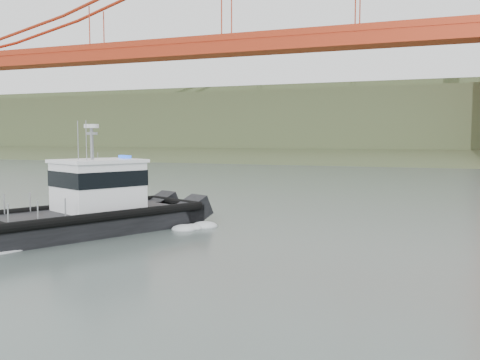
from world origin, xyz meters
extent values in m
plane|color=#485651|center=(0.00, 0.00, 0.00)|extent=(400.00, 400.00, 0.00)
cube|color=#3E4F2D|center=(0.00, 92.00, 0.00)|extent=(500.00, 44.72, 16.25)
cube|color=#3E4F2D|center=(0.00, 120.00, 6.00)|extent=(500.00, 70.00, 18.00)
cube|color=#3E4F2D|center=(0.00, 145.00, 11.00)|extent=(500.00, 60.00, 16.00)
cube|color=#A62D14|center=(0.00, 75.00, 22.00)|extent=(260.00, 6.00, 2.20)
cube|color=black|center=(-8.72, 2.15, 0.47)|extent=(6.44, 11.84, 1.35)
cube|color=black|center=(-5.96, 0.89, 0.47)|extent=(6.44, 11.84, 1.35)
cube|color=black|center=(-7.58, 1.01, 1.01)|extent=(8.50, 11.56, 0.28)
cube|color=white|center=(-7.11, 2.03, 2.44)|extent=(4.74, 5.07, 2.58)
cube|color=black|center=(-7.11, 2.03, 2.90)|extent=(4.83, 5.16, 0.84)
cube|color=white|center=(-7.11, 2.03, 3.82)|extent=(5.03, 5.37, 0.18)
cylinder|color=gray|center=(-7.25, 1.73, 4.74)|extent=(0.18, 0.18, 2.02)
cylinder|color=white|center=(-7.25, 1.73, 5.69)|extent=(0.79, 0.79, 0.20)
cube|color=white|center=(-33.40, 37.97, 0.47)|extent=(4.07, 5.88, 1.12)
cube|color=white|center=(-33.20, 38.39, 1.40)|extent=(2.31, 2.67, 1.12)
cube|color=black|center=(-33.20, 38.39, 1.78)|extent=(2.37, 2.73, 0.33)
cylinder|color=gray|center=(-33.40, 37.97, 2.43)|extent=(0.07, 0.07, 1.12)
camera|label=1|loc=(10.49, -22.04, 5.13)|focal=40.00mm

